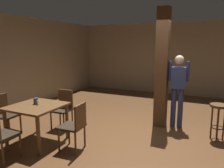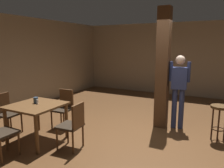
{
  "view_description": "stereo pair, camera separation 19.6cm",
  "coord_description": "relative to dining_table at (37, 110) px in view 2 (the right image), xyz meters",
  "views": [
    {
      "loc": [
        1.36,
        -4.3,
        1.96
      ],
      "look_at": [
        -0.73,
        0.14,
        1.07
      ],
      "focal_mm": 35.0,
      "sensor_mm": 36.0,
      "label": 1
    },
    {
      "loc": [
        1.53,
        -4.22,
        1.96
      ],
      "look_at": [
        -0.73,
        0.14,
        1.07
      ],
      "focal_mm": 35.0,
      "sensor_mm": 36.0,
      "label": 2
    }
  ],
  "objects": [
    {
      "name": "standing_person",
      "position": [
        2.41,
        2.04,
        0.36
      ],
      "size": [
        0.47,
        0.23,
        1.72
      ],
      "color": "navy",
      "rests_on": "ground_plane"
    },
    {
      "name": "wall_left",
      "position": [
        -2.21,
        1.15,
        0.75
      ],
      "size": [
        0.1,
        9.0,
        2.8
      ],
      "primitive_type": "cube",
      "color": "gray",
      "rests_on": "ground_plane"
    },
    {
      "name": "bar_stool_near",
      "position": [
        3.3,
        1.7,
        -0.08
      ],
      "size": [
        0.36,
        0.36,
        0.75
      ],
      "color": "#4C3319",
      "rests_on": "ground_plane"
    },
    {
      "name": "wall_back",
      "position": [
        1.79,
        5.65,
        0.75
      ],
      "size": [
        8.0,
        0.1,
        2.8
      ],
      "primitive_type": "cube",
      "color": "gray",
      "rests_on": "ground_plane"
    },
    {
      "name": "napkin_cup",
      "position": [
        -0.08,
        0.07,
        0.19
      ],
      "size": [
        0.09,
        0.09,
        0.12
      ],
      "primitive_type": "cylinder",
      "color": "#33475B",
      "rests_on": "dining_table"
    },
    {
      "name": "salt_shaker",
      "position": [
        0.01,
        0.03,
        0.18
      ],
      "size": [
        0.03,
        0.03,
        0.1
      ],
      "primitive_type": "cylinder",
      "color": "silver",
      "rests_on": "dining_table"
    },
    {
      "name": "ground_plane",
      "position": [
        1.79,
        1.15,
        -0.65
      ],
      "size": [
        10.8,
        10.8,
        0.0
      ],
      "primitive_type": "plane",
      "color": "brown"
    },
    {
      "name": "pillar",
      "position": [
        2.03,
        1.98,
        0.75
      ],
      "size": [
        0.28,
        0.28,
        2.8
      ],
      "primitive_type": "cube",
      "color": "#4C301C",
      "rests_on": "ground_plane"
    },
    {
      "name": "dining_table",
      "position": [
        0.0,
        0.0,
        0.0
      ],
      "size": [
        0.97,
        0.97,
        0.77
      ],
      "color": "brown",
      "rests_on": "ground_plane"
    },
    {
      "name": "chair_north",
      "position": [
        -0.02,
        0.86,
        -0.14
      ],
      "size": [
        0.44,
        0.44,
        0.89
      ],
      "color": "#2D2319",
      "rests_on": "ground_plane"
    },
    {
      "name": "chair_west",
      "position": [
        -0.9,
        -0.03,
        -0.14
      ],
      "size": [
        0.44,
        0.44,
        0.89
      ],
      "color": "#2D2319",
      "rests_on": "ground_plane"
    },
    {
      "name": "chair_east",
      "position": [
        0.89,
        0.04,
        -0.14
      ],
      "size": [
        0.45,
        0.45,
        0.89
      ],
      "color": "#2D2319",
      "rests_on": "ground_plane"
    }
  ]
}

